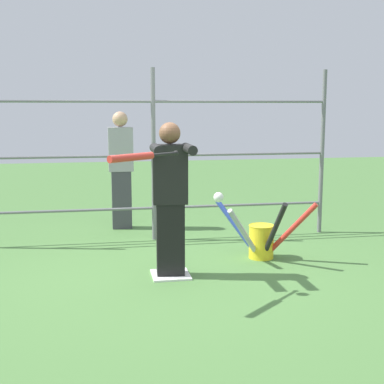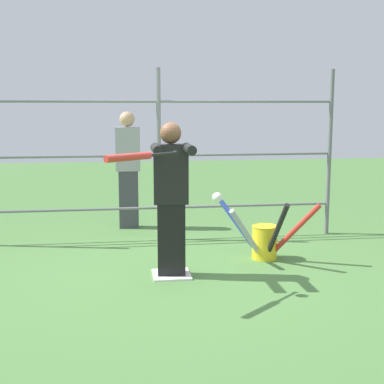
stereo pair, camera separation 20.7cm
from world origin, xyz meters
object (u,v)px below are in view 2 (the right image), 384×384
(baseball_bat_swinging, at_px, (135,157))
(softball_in_flight, at_px, (217,197))
(bystander_behind_fence, at_px, (128,168))
(batter, at_px, (171,195))
(bat_bucket, at_px, (265,239))

(baseball_bat_swinging, distance_m, softball_in_flight, 0.89)
(baseball_bat_swinging, xyz_separation_m, bystander_behind_fence, (0.00, -3.15, -0.46))
(baseball_bat_swinging, relative_size, softball_in_flight, 7.16)
(batter, distance_m, softball_in_flight, 0.71)
(batter, relative_size, baseball_bat_swinging, 2.37)
(batter, xyz_separation_m, bat_bucket, (-1.15, -0.47, -0.64))
(softball_in_flight, xyz_separation_m, bat_bucket, (-0.77, -1.07, -0.70))
(batter, bearing_deg, baseball_bat_swinging, 62.61)
(batter, relative_size, softball_in_flight, 17.00)
(baseball_bat_swinging, height_order, bat_bucket, baseball_bat_swinging)
(softball_in_flight, bearing_deg, bat_bucket, -125.95)
(batter, xyz_separation_m, softball_in_flight, (-0.38, 0.60, 0.06))
(baseball_bat_swinging, height_order, bystander_behind_fence, bystander_behind_fence)
(batter, height_order, bystander_behind_fence, bystander_behind_fence)
(bystander_behind_fence, bearing_deg, bat_bucket, 128.85)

